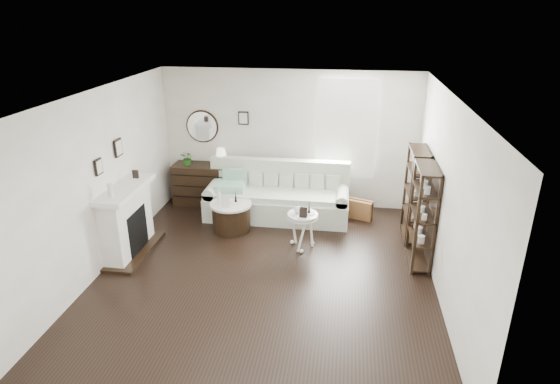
% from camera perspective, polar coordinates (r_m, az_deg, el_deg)
% --- Properties ---
extents(room, '(5.50, 5.50, 5.50)m').
position_cam_1_polar(room, '(9.08, 5.73, 7.66)').
color(room, black).
rests_on(room, ground).
extents(fireplace, '(0.50, 1.40, 1.84)m').
position_cam_1_polar(fireplace, '(7.96, -18.08, -3.55)').
color(fireplace, white).
rests_on(fireplace, ground).
extents(shelf_unit_far, '(0.30, 0.80, 1.60)m').
position_cam_1_polar(shelf_unit_far, '(8.31, 16.17, -0.26)').
color(shelf_unit_far, black).
rests_on(shelf_unit_far, ground).
extents(shelf_unit_near, '(0.30, 0.80, 1.60)m').
position_cam_1_polar(shelf_unit_near, '(7.49, 16.98, -2.83)').
color(shelf_unit_near, black).
rests_on(shelf_unit_near, ground).
extents(sofa, '(2.70, 0.94, 1.05)m').
position_cam_1_polar(sofa, '(8.97, -0.29, -0.83)').
color(sofa, '#B7C2AD').
rests_on(sofa, ground).
extents(quilt, '(0.57, 0.48, 0.14)m').
position_cam_1_polar(quilt, '(8.91, -6.05, 0.71)').
color(quilt, '#2A9C6A').
rests_on(quilt, sofa).
extents(suitcase, '(0.58, 0.36, 0.37)m').
position_cam_1_polar(suitcase, '(9.05, 9.49, -2.05)').
color(suitcase, brown).
rests_on(suitcase, ground).
extents(dresser, '(1.24, 0.53, 0.83)m').
position_cam_1_polar(dresser, '(9.63, -9.10, 0.94)').
color(dresser, black).
rests_on(dresser, ground).
extents(table_lamp, '(0.29, 0.29, 0.36)m').
position_cam_1_polar(table_lamp, '(9.33, -7.18, 4.24)').
color(table_lamp, beige).
rests_on(table_lamp, dresser).
extents(potted_plant, '(0.32, 0.31, 0.29)m').
position_cam_1_polar(potted_plant, '(9.49, -11.19, 4.07)').
color(potted_plant, '#1D5117').
rests_on(potted_plant, dresser).
extents(drum_table, '(0.75, 0.75, 0.52)m').
position_cam_1_polar(drum_table, '(8.49, -5.96, -2.96)').
color(drum_table, black).
rests_on(drum_table, ground).
extents(pedestal_table, '(0.51, 0.51, 0.62)m').
position_cam_1_polar(pedestal_table, '(7.71, 2.77, -3.02)').
color(pedestal_table, white).
rests_on(pedestal_table, ground).
extents(eiffel_drum, '(0.12, 0.12, 0.20)m').
position_cam_1_polar(eiffel_drum, '(8.37, -5.42, -0.64)').
color(eiffel_drum, black).
rests_on(eiffel_drum, drum_table).
extents(bottle_drum, '(0.07, 0.07, 0.28)m').
position_cam_1_polar(bottle_drum, '(8.30, -7.46, -0.63)').
color(bottle_drum, silver).
rests_on(bottle_drum, drum_table).
extents(card_frame_drum, '(0.16, 0.09, 0.20)m').
position_cam_1_polar(card_frame_drum, '(8.19, -6.72, -1.21)').
color(card_frame_drum, silver).
rests_on(card_frame_drum, drum_table).
extents(eiffel_ped, '(0.13, 0.13, 0.20)m').
position_cam_1_polar(eiffel_ped, '(7.67, 3.57, -1.93)').
color(eiffel_ped, black).
rests_on(eiffel_ped, pedestal_table).
extents(flask_ped, '(0.12, 0.12, 0.23)m').
position_cam_1_polar(flask_ped, '(7.67, 2.15, -1.77)').
color(flask_ped, silver).
rests_on(flask_ped, pedestal_table).
extents(card_frame_ped, '(0.13, 0.06, 0.17)m').
position_cam_1_polar(card_frame_ped, '(7.53, 2.86, -2.51)').
color(card_frame_ped, black).
rests_on(card_frame_ped, pedestal_table).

